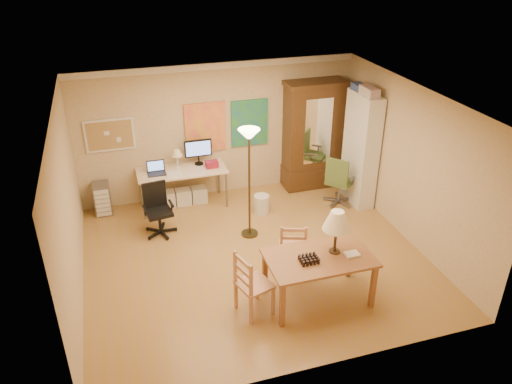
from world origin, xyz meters
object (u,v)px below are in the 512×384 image
object	(u,v)px
office_chair_black	(159,220)
bookshelf	(361,150)
office_chair_green	(339,191)
computer_desk	(184,183)
armoire	(312,142)
dining_table	(326,246)

from	to	relation	value
office_chair_black	bookshelf	world-z (taller)	bookshelf
office_chair_black	office_chair_green	bearing A→B (deg)	1.00
computer_desk	office_chair_green	xyz separation A→B (m)	(2.93, -0.86, -0.20)
bookshelf	armoire	bearing A→B (deg)	123.90
office_chair_green	armoire	bearing A→B (deg)	102.49
dining_table	office_chair_black	distance (m)	3.32
computer_desk	office_chair_black	world-z (taller)	computer_desk
office_chair_black	bookshelf	distance (m)	4.05
computer_desk	office_chair_green	distance (m)	3.06
computer_desk	office_chair_black	distance (m)	1.13
armoire	bookshelf	world-z (taller)	armoire
office_chair_black	office_chair_green	size ratio (longest dim) A/B	0.93
armoire	office_chair_black	bearing A→B (deg)	-163.27
dining_table	office_chair_green	distance (m)	3.02
armoire	bookshelf	size ratio (longest dim) A/B	1.02
armoire	bookshelf	distance (m)	1.11
bookshelf	office_chair_green	bearing A→B (deg)	-176.60
dining_table	computer_desk	xyz separation A→B (m)	(-1.46, 3.43, -0.43)
computer_desk	armoire	distance (m)	2.77
computer_desk	armoire	xyz separation A→B (m)	(2.72, 0.08, 0.51)
office_chair_green	office_chair_black	bearing A→B (deg)	-179.00
dining_table	armoire	distance (m)	3.73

